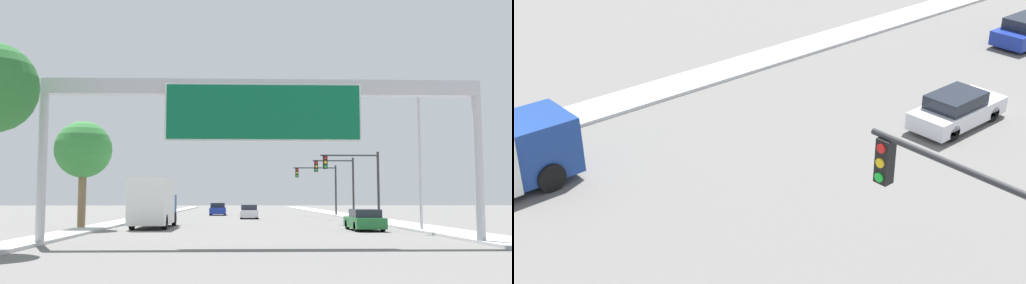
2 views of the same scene
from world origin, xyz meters
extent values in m
cube|color=#BCBCBC|center=(-10.75, 60.00, 0.07)|extent=(2.00, 120.00, 0.15)
cube|color=silver|center=(0.00, 50.02, 0.52)|extent=(1.77, 4.38, 0.68)
cube|color=#1E232D|center=(0.00, 49.80, 1.12)|extent=(1.56, 2.28, 0.53)
cylinder|color=black|center=(-0.77, 51.38, 0.32)|extent=(0.22, 0.64, 0.64)
cylinder|color=black|center=(0.77, 51.38, 0.32)|extent=(0.22, 0.64, 0.64)
cylinder|color=black|center=(-0.77, 48.66, 0.32)|extent=(0.22, 0.64, 0.64)
cylinder|color=black|center=(0.77, 48.66, 0.32)|extent=(0.22, 0.64, 0.64)
cylinder|color=black|center=(-4.34, 62.65, 0.32)|extent=(0.22, 0.64, 0.64)
cylinder|color=black|center=(-4.34, 59.97, 0.32)|extent=(0.22, 0.64, 0.64)
cube|color=navy|center=(-7.00, 35.59, 1.30)|extent=(2.23, 2.29, 2.00)
cylinder|color=black|center=(-8.07, 35.48, 0.50)|extent=(0.28, 1.00, 1.00)
cylinder|color=black|center=(-5.93, 35.48, 0.50)|extent=(0.28, 1.00, 1.00)
cylinder|color=#2D2D30|center=(7.91, 38.00, 5.52)|extent=(4.68, 0.14, 0.14)
cube|color=black|center=(5.94, 38.00, 4.94)|extent=(0.35, 0.28, 1.05)
cylinder|color=red|center=(5.94, 37.84, 5.29)|extent=(0.22, 0.04, 0.22)
cylinder|color=yellow|center=(5.94, 37.84, 4.94)|extent=(0.22, 0.04, 0.22)
cylinder|color=green|center=(5.94, 37.84, 4.59)|extent=(0.22, 0.04, 0.22)
camera|label=1|loc=(-1.18, -7.87, 2.08)|focal=40.00mm
camera|label=2|loc=(14.39, 27.15, 12.14)|focal=50.00mm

